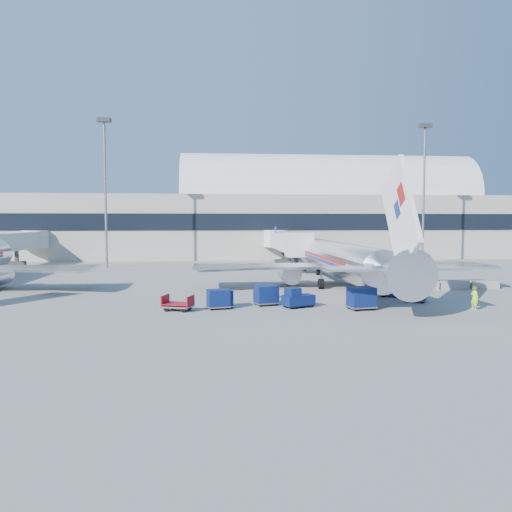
{
  "coord_description": "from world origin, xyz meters",
  "views": [
    {
      "loc": [
        -4.14,
        -47.75,
        7.12
      ],
      "look_at": [
        0.75,
        6.0,
        3.35
      ],
      "focal_mm": 35.0,
      "sensor_mm": 36.0,
      "label": 1
    }
  ],
  "objects": [
    {
      "name": "cart_train_b",
      "position": [
        -3.25,
        -7.18,
        0.8
      ],
      "size": [
        1.95,
        1.66,
        1.49
      ],
      "rotation": [
        0.0,
        0.0,
        0.24
      ],
      "color": "#0A184B",
      "rests_on": "ground"
    },
    {
      "name": "barrier_far",
      "position": [
        24.6,
        2.0,
        0.45
      ],
      "size": [
        3.0,
        0.55,
        0.9
      ],
      "primitive_type": "cube",
      "color": "#9E9E96",
      "rests_on": "ground"
    },
    {
      "name": "ground",
      "position": [
        0.0,
        0.0,
        0.0
      ],
      "size": [
        260.0,
        260.0,
        0.0
      ],
      "primitive_type": "plane",
      "color": "gray",
      "rests_on": "ground"
    },
    {
      "name": "airliner_main",
      "position": [
        10.0,
        4.51,
        2.93
      ],
      "size": [
        32.0,
        37.26,
        12.07
      ],
      "color": "silver",
      "rests_on": "ground"
    },
    {
      "name": "cart_train_c",
      "position": [
        -3.56,
        -7.51,
        0.85
      ],
      "size": [
        2.05,
        1.72,
        1.59
      ],
      "rotation": [
        0.0,
        0.0,
        0.21
      ],
      "color": "#0A184B",
      "rests_on": "ground"
    },
    {
      "name": "barrier_near",
      "position": [
        18.0,
        2.0,
        0.45
      ],
      "size": [
        3.0,
        0.55,
        0.9
      ],
      "primitive_type": "cube",
      "color": "#9E9E96",
      "rests_on": "ground"
    },
    {
      "name": "ramp_worker",
      "position": [
        16.94,
        -9.83,
        0.97
      ],
      "size": [
        0.66,
        0.81,
        1.93
      ],
      "primitive_type": "imported",
      "rotation": [
        0.0,
        0.0,
        1.89
      ],
      "color": "#B5EE19",
      "rests_on": "ground"
    },
    {
      "name": "cart_open_red",
      "position": [
        -6.76,
        -8.06,
        0.44
      ],
      "size": [
        2.67,
        2.26,
        0.61
      ],
      "rotation": [
        0.0,
        0.0,
        -0.34
      ],
      "color": "slate",
      "rests_on": "ground"
    },
    {
      "name": "mast_east",
      "position": [
        30.0,
        30.0,
        14.79
      ],
      "size": [
        2.0,
        1.2,
        22.6
      ],
      "color": "slate",
      "rests_on": "ground"
    },
    {
      "name": "cart_solo_near",
      "position": [
        7.92,
        -8.89,
        0.98
      ],
      "size": [
        2.32,
        1.92,
        1.84
      ],
      "rotation": [
        0.0,
        0.0,
        0.17
      ],
      "color": "#0A184B",
      "rests_on": "ground"
    },
    {
      "name": "mast_west",
      "position": [
        -20.0,
        30.0,
        14.79
      ],
      "size": [
        2.0,
        1.2,
        22.6
      ],
      "color": "slate",
      "rests_on": "ground"
    },
    {
      "name": "tug_right",
      "position": [
        12.93,
        -2.45,
        0.76
      ],
      "size": [
        2.84,
        2.09,
        1.67
      ],
      "rotation": [
        0.0,
        0.0,
        -0.36
      ],
      "color": "#0A184B",
      "rests_on": "ground"
    },
    {
      "name": "tug_left",
      "position": [
        0.63,
        -2.47,
        0.64
      ],
      "size": [
        1.45,
        2.3,
        1.4
      ],
      "rotation": [
        0.0,
        0.0,
        1.38
      ],
      "color": "#0A184B",
      "rests_on": "ground"
    },
    {
      "name": "terminal",
      "position": [
        -13.6,
        55.96,
        7.52
      ],
      "size": [
        170.0,
        28.15,
        21.0
      ],
      "color": "#B2AA9E",
      "rests_on": "ground"
    },
    {
      "name": "barrier_mid",
      "position": [
        21.3,
        2.0,
        0.45
      ],
      "size": [
        3.0,
        0.55,
        0.9
      ],
      "primitive_type": "cube",
      "color": "#9E9E96",
      "rests_on": "ground"
    },
    {
      "name": "cart_solo_far",
      "position": [
        13.85,
        -5.57,
        0.86
      ],
      "size": [
        2.28,
        2.13,
        1.6
      ],
      "rotation": [
        0.0,
        0.0,
        -0.55
      ],
      "color": "#0A184B",
      "rests_on": "ground"
    },
    {
      "name": "cart_train_a",
      "position": [
        0.51,
        -6.11,
        0.9
      ],
      "size": [
        2.24,
        1.93,
        1.69
      ],
      "rotation": [
        0.0,
        0.0,
        0.28
      ],
      "color": "#0A184B",
      "rests_on": "ground"
    },
    {
      "name": "jetbridge_mid",
      "position": [
        -34.4,
        30.81,
        3.93
      ],
      "size": [
        4.4,
        27.5,
        6.25
      ],
      "color": "silver",
      "rests_on": "ground"
    },
    {
      "name": "jetbridge_near",
      "position": [
        7.6,
        30.81,
        3.93
      ],
      "size": [
        4.4,
        27.5,
        6.25
      ],
      "color": "silver",
      "rests_on": "ground"
    },
    {
      "name": "tug_lead",
      "position": [
        2.94,
        -7.45,
        0.77
      ],
      "size": [
        2.88,
        2.23,
        1.68
      ],
      "rotation": [
        0.0,
        0.0,
        0.42
      ],
      "color": "#0A184B",
      "rests_on": "ground"
    }
  ]
}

